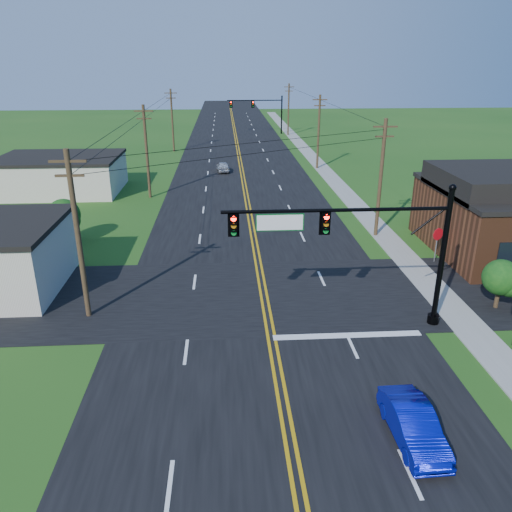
{
  "coord_description": "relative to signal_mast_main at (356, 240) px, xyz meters",
  "views": [
    {
      "loc": [
        -1.98,
        -14.5,
        12.97
      ],
      "look_at": [
        -0.41,
        10.0,
        3.26
      ],
      "focal_mm": 35.0,
      "sensor_mm": 36.0,
      "label": 1
    }
  ],
  "objects": [
    {
      "name": "tree_right_back",
      "position": [
        11.66,
        18.0,
        -2.15
      ],
      "size": [
        3.0,
        3.0,
        4.1
      ],
      "color": "#3A2B1A",
      "rests_on": "ground"
    },
    {
      "name": "utility_pole_right_a",
      "position": [
        5.46,
        14.0,
        -0.03
      ],
      "size": [
        1.8,
        0.28,
        9.0
      ],
      "color": "#3A2B1A",
      "rests_on": "ground"
    },
    {
      "name": "utility_pole_right_b",
      "position": [
        5.46,
        40.0,
        -0.03
      ],
      "size": [
        1.8,
        0.28,
        9.0
      ],
      "color": "#3A2B1A",
      "rests_on": "ground"
    },
    {
      "name": "utility_pole_left_b",
      "position": [
        -13.84,
        27.0,
        -0.03
      ],
      "size": [
        1.8,
        0.28,
        9.0
      ],
      "color": "#3A2B1A",
      "rests_on": "ground"
    },
    {
      "name": "sidewalk",
      "position": [
        6.16,
        32.0,
        -4.71
      ],
      "size": [
        2.0,
        160.0,
        0.08
      ],
      "primitive_type": "cube",
      "color": "gray",
      "rests_on": "ground"
    },
    {
      "name": "blue_car",
      "position": [
        0.27,
        -8.42,
        -4.08
      ],
      "size": [
        1.52,
        4.07,
        1.33
      ],
      "primitive_type": "imported",
      "rotation": [
        0.0,
        0.0,
        0.03
      ],
      "color": "#0710AB",
      "rests_on": "ground"
    },
    {
      "name": "signal_mast_far",
      "position": [
        0.1,
        72.0,
        -0.2
      ],
      "size": [
        10.98,
        0.6,
        7.48
      ],
      "color": "black",
      "rests_on": "ground"
    },
    {
      "name": "signal_mast_main",
      "position": [
        0.0,
        0.0,
        0.0
      ],
      "size": [
        11.3,
        0.6,
        7.48
      ],
      "color": "black",
      "rests_on": "ground"
    },
    {
      "name": "utility_pole_left_c",
      "position": [
        -13.84,
        54.0,
        -0.03
      ],
      "size": [
        1.8,
        0.28,
        9.0
      ],
      "color": "#3A2B1A",
      "rests_on": "ground"
    },
    {
      "name": "cream_bldg_far",
      "position": [
        -23.34,
        30.0,
        -2.89
      ],
      "size": [
        12.2,
        9.2,
        3.7
      ],
      "color": "beige",
      "rests_on": "ground"
    },
    {
      "name": "utility_pole_left_a",
      "position": [
        -13.84,
        2.0,
        -0.03
      ],
      "size": [
        1.8,
        0.28,
        9.0
      ],
      "color": "#3A2B1A",
      "rests_on": "ground"
    },
    {
      "name": "road_main",
      "position": [
        -4.34,
        42.0,
        -4.73
      ],
      "size": [
        16.0,
        220.0,
        0.04
      ],
      "primitive_type": "cube",
      "color": "black",
      "rests_on": "ground"
    },
    {
      "name": "distant_car",
      "position": [
        -6.48,
        38.79,
        -4.14
      ],
      "size": [
        1.73,
        3.69,
        1.22
      ],
      "primitive_type": "imported",
      "rotation": [
        0.0,
        0.0,
        3.22
      ],
      "color": "silver",
      "rests_on": "ground"
    },
    {
      "name": "ground",
      "position": [
        -4.34,
        -8.0,
        -4.75
      ],
      "size": [
        260.0,
        260.0,
        0.0
      ],
      "primitive_type": "plane",
      "color": "#1D4C15",
      "rests_on": "ground"
    },
    {
      "name": "stop_sign",
      "position": [
        7.91,
        8.31,
        -2.97
      ],
      "size": [
        0.83,
        0.36,
        2.47
      ],
      "rotation": [
        0.0,
        0.0,
        0.37
      ],
      "color": "slate",
      "rests_on": "ground"
    },
    {
      "name": "utility_pole_right_c",
      "position": [
        5.46,
        70.0,
        -0.03
      ],
      "size": [
        1.8,
        0.28,
        9.0
      ],
      "color": "#3A2B1A",
      "rests_on": "ground"
    },
    {
      "name": "road_cross",
      "position": [
        -4.34,
        4.0,
        -4.73
      ],
      "size": [
        70.0,
        10.0,
        0.04
      ],
      "primitive_type": "cube",
      "color": "black",
      "rests_on": "ground"
    },
    {
      "name": "shrub_corner",
      "position": [
        8.66,
        1.5,
        -2.9
      ],
      "size": [
        2.0,
        2.0,
        2.86
      ],
      "color": "#3A2B1A",
      "rests_on": "ground"
    },
    {
      "name": "tree_left",
      "position": [
        -18.34,
        14.0,
        -2.59
      ],
      "size": [
        2.4,
        2.4,
        3.37
      ],
      "color": "#3A2B1A",
      "rests_on": "ground"
    }
  ]
}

